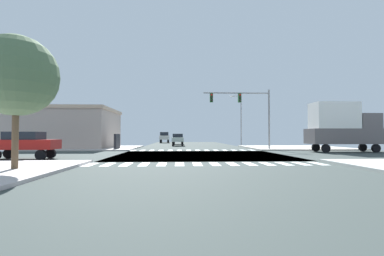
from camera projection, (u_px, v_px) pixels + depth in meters
ground at (201, 155)px, 23.03m from camera, size 90.00×90.00×0.05m
sidewalk_corner_ne at (294, 148)px, 35.62m from camera, size 12.00×12.00×0.14m
sidewalk_corner_nw at (89, 148)px, 34.42m from camera, size 12.00×12.00×0.14m
crosswalk_near at (206, 164)px, 15.73m from camera, size 13.50×2.00×0.01m
crosswalk_far at (193, 150)px, 30.31m from camera, size 13.50×2.00×0.01m
traffic_signal_mast at (244, 105)px, 31.03m from camera, size 7.52×0.55×6.79m
street_lamp at (239, 116)px, 42.50m from camera, size 1.78×0.32×7.78m
bank_building at (54, 128)px, 35.23m from camera, size 16.40×10.30×5.05m
sidewalk_tree at (16, 76)px, 12.49m from camera, size 3.64×3.64×6.15m
sedan_nearside_1 at (24, 143)px, 19.00m from camera, size 4.30×1.80×1.88m
sedan_farside_2 at (178, 138)px, 50.20m from camera, size 1.80×4.30×1.88m
pickup_crossing_1 at (165, 137)px, 60.77m from camera, size 2.00×5.10×2.35m
sedan_queued_3 at (178, 139)px, 43.19m from camera, size 1.80×4.30×1.88m
box_truck_leading_1 at (342, 126)px, 27.26m from camera, size 7.20×2.40×4.85m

